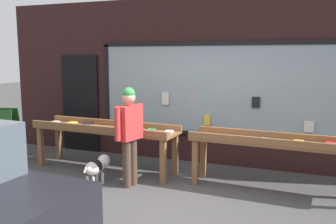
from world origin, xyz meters
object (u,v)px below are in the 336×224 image
object	(u,v)px
display_table_left	(105,132)
small_dog	(97,166)
person_browsing	(129,130)
display_table_right	(280,147)
sandwich_board_sign	(4,133)

from	to	relation	value
display_table_left	small_dog	bearing A→B (deg)	-68.97
person_browsing	display_table_right	bearing A→B (deg)	-62.33
display_table_right	person_browsing	bearing A→B (deg)	-165.25
display_table_right	person_browsing	xyz separation A→B (m)	(-2.27, -0.60, 0.21)
display_table_left	person_browsing	xyz separation A→B (m)	(0.82, -0.60, 0.21)
display_table_left	person_browsing	world-z (taller)	person_browsing
person_browsing	small_dog	bearing A→B (deg)	118.66
person_browsing	sandwich_board_sign	world-z (taller)	person_browsing
small_dog	sandwich_board_sign	world-z (taller)	sandwich_board_sign
person_browsing	sandwich_board_sign	bearing A→B (deg)	93.31
display_table_left	sandwich_board_sign	bearing A→B (deg)	-178.31
person_browsing	small_dog	xyz separation A→B (m)	(-0.53, -0.15, -0.62)
small_dog	display_table_right	bearing A→B (deg)	-70.07
display_table_left	display_table_right	bearing A→B (deg)	-0.08
display_table_left	sandwich_board_sign	xyz separation A→B (m)	(-2.33, -0.07, -0.19)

